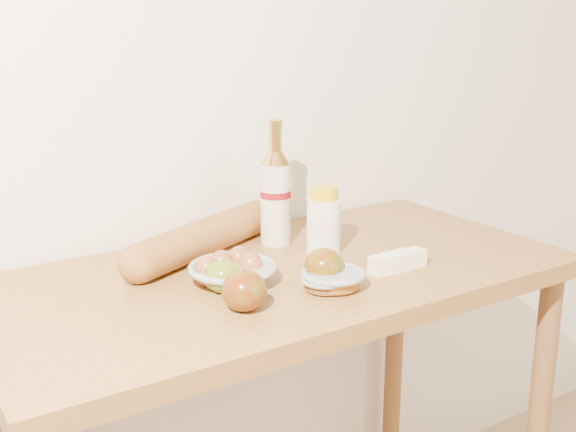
% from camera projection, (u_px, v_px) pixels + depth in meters
% --- Properties ---
extents(back_wall, '(3.50, 0.02, 2.60)m').
position_uv_depth(back_wall, '(201.00, 61.00, 1.63)').
color(back_wall, white).
rests_on(back_wall, ground).
extents(table, '(1.20, 0.60, 0.90)m').
position_uv_depth(table, '(280.00, 325.00, 1.51)').
color(table, '#AE7838').
rests_on(table, ground).
extents(bourbon_bottle, '(0.08, 0.08, 0.28)m').
position_uv_depth(bourbon_bottle, '(276.00, 195.00, 1.61)').
color(bourbon_bottle, beige).
rests_on(bourbon_bottle, table).
extents(cream_bottle, '(0.08, 0.08, 0.15)m').
position_uv_depth(cream_bottle, '(324.00, 223.00, 1.56)').
color(cream_bottle, white).
rests_on(cream_bottle, table).
extents(egg_bowl, '(0.21, 0.21, 0.06)m').
position_uv_depth(egg_bowl, '(231.00, 271.00, 1.39)').
color(egg_bowl, '#96A49E').
rests_on(egg_bowl, table).
extents(baguette, '(0.46, 0.27, 0.08)m').
position_uv_depth(baguette, '(203.00, 238.00, 1.55)').
color(baguette, '#B17336').
rests_on(baguette, table).
extents(apple_yellowgreen, '(0.08, 0.08, 0.06)m').
position_uv_depth(apple_yellowgreen, '(223.00, 276.00, 1.34)').
color(apple_yellowgreen, olive).
rests_on(apple_yellowgreen, table).
extents(apple_redgreen_front, '(0.09, 0.09, 0.07)m').
position_uv_depth(apple_redgreen_front, '(244.00, 290.00, 1.26)').
color(apple_redgreen_front, maroon).
rests_on(apple_redgreen_front, table).
extents(apple_redgreen_right, '(0.08, 0.08, 0.07)m').
position_uv_depth(apple_redgreen_right, '(324.00, 266.00, 1.39)').
color(apple_redgreen_right, '#971608').
rests_on(apple_redgreen_right, table).
extents(sugar_bowl, '(0.10, 0.10, 0.03)m').
position_uv_depth(sugar_bowl, '(325.00, 284.00, 1.35)').
color(sugar_bowl, gray).
rests_on(sugar_bowl, table).
extents(syrup_bowl, '(0.15, 0.15, 0.04)m').
position_uv_depth(syrup_bowl, '(334.00, 279.00, 1.36)').
color(syrup_bowl, '#8F9C96').
rests_on(syrup_bowl, table).
extents(butter_stick, '(0.13, 0.04, 0.04)m').
position_uv_depth(butter_stick, '(398.00, 261.00, 1.47)').
color(butter_stick, '#F9EFC1').
rests_on(butter_stick, table).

